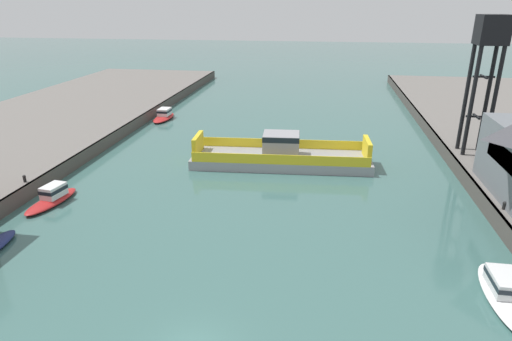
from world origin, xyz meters
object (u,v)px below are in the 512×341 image
moored_boat_mid_left (52,197)px  chain_ferry (281,155)px  moored_boat_near_right (505,291)px  crane_tower (489,50)px  moored_boat_mid_right (164,115)px

moored_boat_mid_left → chain_ferry: bearing=34.3°
chain_ferry → moored_boat_near_right: size_ratio=2.62×
moored_boat_mid_left → crane_tower: crane_tower is taller
moored_boat_near_right → moored_boat_mid_right: size_ratio=1.16×
moored_boat_near_right → chain_ferry: bearing=126.3°
moored_boat_mid_right → crane_tower: bearing=-19.5°
crane_tower → chain_ferry: bearing=-171.2°
chain_ferry → moored_boat_mid_left: 24.32m
moored_boat_mid_right → chain_ferry: bearing=-41.4°
chain_ferry → crane_tower: bearing=8.8°
moored_boat_near_right → moored_boat_mid_right: (-37.27, 40.78, 0.05)m
chain_ferry → moored_boat_mid_right: size_ratio=3.03×
moored_boat_mid_left → moored_boat_mid_right: (-0.61, 31.96, -0.01)m
chain_ferry → crane_tower: 24.76m
moored_boat_mid_right → crane_tower: (42.21, -14.95, 12.34)m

